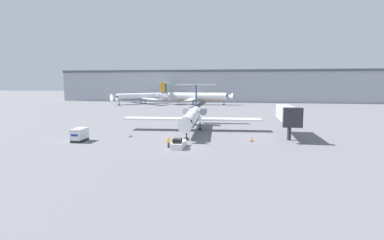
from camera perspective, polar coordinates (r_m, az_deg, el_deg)
The scene contains 11 objects.
ground_plane at distance 47.77m, azimuth -2.28°, elevation -5.45°, with size 600.00×600.00×0.00m, color slate.
terminal_building at distance 165.96m, azimuth 5.94°, elevation 6.49°, with size 180.00×16.80×17.10m.
airplane_main at distance 65.41m, azimuth 0.02°, elevation 0.76°, with size 30.14×27.90×9.97m.
pushback_tug at distance 48.22m, azimuth -2.56°, elevation -4.59°, with size 1.81×4.51×1.68m.
luggage_cart at distance 56.76m, azimuth -20.63°, elevation -2.68°, with size 1.80×3.41×2.35m.
worker_near_tug at distance 48.02m, azimuth -4.48°, elevation -4.22°, with size 0.40×0.26×1.83m.
traffic_cone_left at distance 58.78m, azimuth -11.68°, elevation -2.90°, with size 0.60×0.60×0.64m.
traffic_cone_right at distance 54.35m, azimuth 11.30°, elevation -3.63°, with size 0.59×0.59×0.79m.
airplane_parked_far_left at distance 141.30m, azimuth 0.59°, elevation 4.47°, with size 34.53×37.74×10.78m.
airplane_parked_far_right at distance 149.22m, azimuth -9.59°, elevation 4.43°, with size 26.38×26.00×10.34m.
jet_bridge at distance 59.45m, azimuth 17.71°, elevation 1.06°, with size 3.20×13.67×6.19m.
Camera 1 is at (9.23, -45.69, 10.43)m, focal length 28.00 mm.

